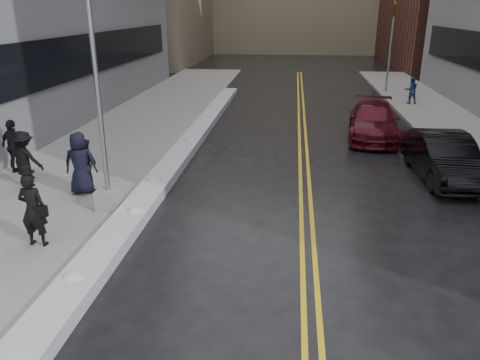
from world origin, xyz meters
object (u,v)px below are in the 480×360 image
(lamppost, at_px, (102,130))
(traffic_signal, at_px, (391,44))
(pedestrian_fedora, at_px, (33,210))
(car_maroon, at_px, (374,121))
(pedestrian_b, at_px, (85,165))
(pedestrian_c, at_px, (80,163))
(pedestrian_d, at_px, (14,147))
(pedestrian_east, at_px, (411,90))
(fire_hydrant, at_px, (457,137))
(car_black, at_px, (444,157))
(pedestrian_e, at_px, (25,159))

(lamppost, distance_m, traffic_signal, 24.98)
(pedestrian_fedora, bearing_deg, car_maroon, -128.60)
(pedestrian_b, bearing_deg, car_maroon, -129.39)
(pedestrian_c, xyz_separation_m, pedestrian_d, (-3.16, 1.61, -0.03))
(pedestrian_d, relative_size, pedestrian_east, 1.19)
(pedestrian_b, distance_m, car_maroon, 13.20)
(pedestrian_fedora, relative_size, pedestrian_east, 1.16)
(lamppost, bearing_deg, fire_hydrant, 33.04)
(pedestrian_fedora, distance_m, pedestrian_d, 6.17)
(car_black, bearing_deg, pedestrian_east, 79.34)
(car_black, bearing_deg, pedestrian_e, -171.82)
(traffic_signal, bearing_deg, car_maroon, -102.58)
(pedestrian_e, height_order, car_maroon, pedestrian_e)
(pedestrian_east, distance_m, car_maroon, 8.72)
(car_maroon, bearing_deg, car_black, -67.53)
(lamppost, distance_m, pedestrian_east, 21.66)
(fire_hydrant, distance_m, pedestrian_east, 9.64)
(fire_hydrant, relative_size, pedestrian_fedora, 0.38)
(pedestrian_fedora, distance_m, car_black, 13.29)
(traffic_signal, xyz_separation_m, car_maroon, (-2.76, -12.38, -2.62))
(pedestrian_b, xyz_separation_m, car_maroon, (10.29, 8.26, -0.23))
(lamppost, height_order, pedestrian_d, lamppost)
(car_black, bearing_deg, lamppost, -161.33)
(fire_hydrant, xyz_separation_m, pedestrian_east, (0.18, 9.63, 0.42))
(pedestrian_e, bearing_deg, lamppost, 163.22)
(traffic_signal, bearing_deg, lamppost, -118.21)
(pedestrian_c, height_order, car_maroon, pedestrian_c)
(lamppost, relative_size, pedestrian_d, 3.93)
(pedestrian_c, relative_size, pedestrian_e, 1.06)
(traffic_signal, height_order, pedestrian_d, traffic_signal)
(pedestrian_c, distance_m, pedestrian_d, 3.54)
(lamppost, height_order, pedestrian_fedora, lamppost)
(fire_hydrant, bearing_deg, car_black, -113.67)
(pedestrian_c, bearing_deg, lamppost, 129.07)
(pedestrian_b, bearing_deg, traffic_signal, -110.46)
(fire_hydrant, distance_m, pedestrian_e, 16.97)
(lamppost, distance_m, pedestrian_fedora, 2.92)
(car_maroon, bearing_deg, pedestrian_d, -146.58)
(pedestrian_fedora, xyz_separation_m, pedestrian_b, (-0.31, 3.73, -0.09))
(pedestrian_e, relative_size, pedestrian_east, 1.15)
(traffic_signal, relative_size, pedestrian_e, 3.20)
(lamppost, xyz_separation_m, pedestrian_c, (-1.30, 1.10, -1.39))
(lamppost, relative_size, car_black, 1.56)
(pedestrian_b, distance_m, pedestrian_east, 21.29)
(lamppost, xyz_separation_m, traffic_signal, (11.80, 22.00, 0.87))
(pedestrian_c, height_order, pedestrian_east, pedestrian_c)
(traffic_signal, relative_size, pedestrian_fedora, 3.15)
(pedestrian_e, bearing_deg, pedestrian_fedora, 128.99)
(lamppost, distance_m, car_maroon, 13.32)
(pedestrian_fedora, height_order, pedestrian_c, pedestrian_c)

